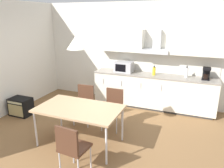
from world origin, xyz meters
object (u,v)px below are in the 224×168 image
bottle_white (187,73)px  pendant_lamp (76,43)px  bottle_yellow (154,71)px  chair_far_right (113,105)px  microwave (124,67)px  dining_table (79,110)px  guitar_amp (21,107)px  chair_near_right (71,146)px  coffee_maker (206,73)px  chair_far_left (84,100)px

bottle_white → pendant_lamp: 3.03m
bottle_yellow → chair_far_right: bearing=-111.8°
microwave → dining_table: size_ratio=0.31×
guitar_amp → pendant_lamp: bearing=-15.7°
bottle_white → dining_table: 2.90m
chair_near_right → guitar_amp: 2.76m
dining_table → chair_near_right: 0.92m
coffee_maker → chair_far_right: coffee_maker is taller
microwave → coffee_maker: size_ratio=1.60×
chair_far_right → pendant_lamp: 1.68m
coffee_maker → bottle_white: size_ratio=1.01×
microwave → pendant_lamp: bearing=-92.2°
bottle_yellow → chair_near_right: bearing=-100.5°
chair_far_right → bottle_white: bearing=47.1°
coffee_maker → dining_table: size_ratio=0.19×
chair_near_right → pendant_lamp: pendant_lamp is taller
bottle_yellow → pendant_lamp: size_ratio=0.77×
pendant_lamp → microwave: bearing=87.8°
microwave → bottle_white: size_ratio=1.61×
coffee_maker → chair_far_left: size_ratio=0.34×
coffee_maker → chair_far_right: bearing=-140.9°
coffee_maker → pendant_lamp: (-2.17, -2.32, 0.89)m
microwave → chair_near_right: size_ratio=0.55×
microwave → chair_far_left: size_ratio=0.55×
microwave → pendant_lamp: 2.46m
bottle_white → chair_far_left: bearing=-144.6°
bottle_yellow → guitar_amp: size_ratio=0.47×
pendant_lamp → chair_far_right: bearing=67.5°
chair_far_right → guitar_amp: 2.40m
guitar_amp → pendant_lamp: 2.71m
chair_near_right → pendant_lamp: bearing=112.2°
chair_near_right → chair_far_right: bearing=89.8°
chair_far_right → microwave: bearing=100.2°
bottle_white → dining_table: bearing=-126.6°
coffee_maker → dining_table: 3.19m
chair_near_right → pendant_lamp: 1.68m
guitar_amp → chair_far_left: bearing=9.4°
bottle_white → chair_far_left: size_ratio=0.34×
bottle_white → chair_far_left: 2.60m
coffee_maker → bottle_white: (-0.45, -0.00, -0.02)m
microwave → bottle_yellow: size_ratio=1.96×
chair_near_right → coffee_maker: bearing=60.0°
chair_far_right → chair_far_left: same height
microwave → guitar_amp: (-2.10, -1.73, -0.82)m
chair_far_right → pendant_lamp: pendant_lamp is taller
microwave → dining_table: microwave is taller
dining_table → chair_far_left: bearing=113.1°
bottle_white → chair_near_right: size_ratio=0.34×
coffee_maker → bottle_yellow: (-1.25, -0.05, -0.04)m
microwave → bottle_white: 1.63m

